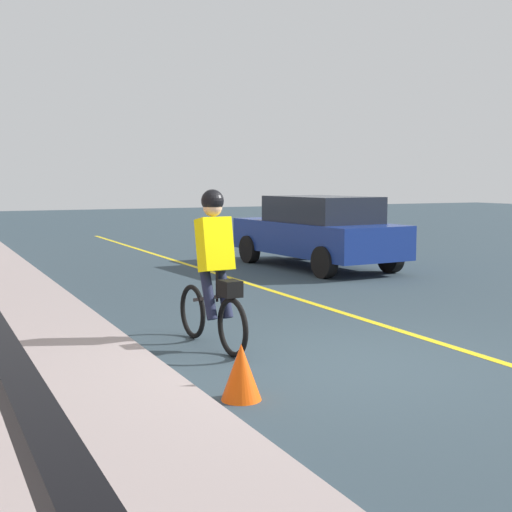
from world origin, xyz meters
The scene contains 5 objects.
ground_plane centered at (0.00, 0.00, 0.00)m, with size 80.00×80.00×0.00m, color #2D3C46.
lane_line_centre centered at (0.00, -1.60, 0.00)m, with size 36.00×0.12×0.01m, color yellow.
cyclist_lead centered at (1.27, 0.90, 0.91)m, with size 1.71×0.38×1.83m.
patrol_sedan centered at (7.10, -3.99, 0.82)m, with size 4.52×2.17×1.58m.
traffic_cone_near centered at (-0.56, 1.41, 0.25)m, with size 0.36×0.36×0.50m, color #EF4D0A.
Camera 1 is at (-5.94, 3.89, 1.93)m, focal length 48.49 mm.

